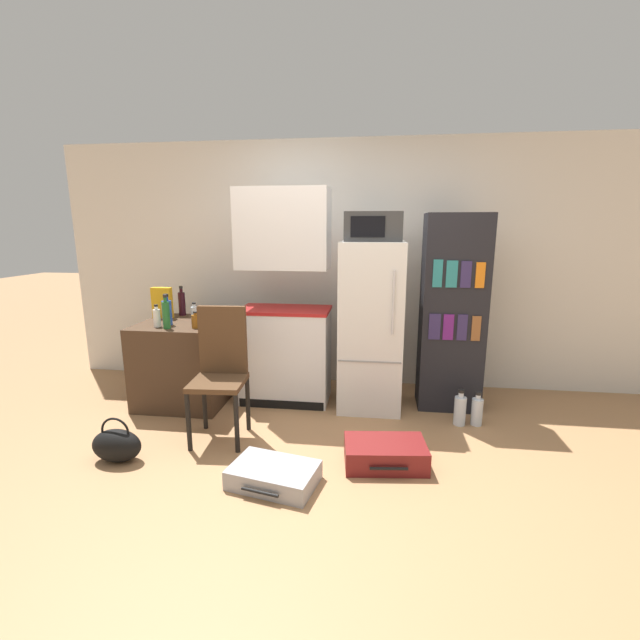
{
  "coord_description": "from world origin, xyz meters",
  "views": [
    {
      "loc": [
        0.35,
        -2.49,
        1.65
      ],
      "look_at": [
        -0.09,
        0.85,
        0.91
      ],
      "focal_mm": 24.0,
      "sensor_mm": 36.0,
      "label": 1
    }
  ],
  "objects_px": {
    "bottle_wine_dark": "(182,303)",
    "bookshelf": "(452,314)",
    "bottle_clear_short": "(195,314)",
    "bottle_amber_beer": "(196,321)",
    "cereal_box": "(162,303)",
    "bottle_blue_soda": "(167,312)",
    "bottle_green_tall": "(166,314)",
    "chair": "(221,363)",
    "refrigerator": "(371,327)",
    "bottle_milk_white": "(157,318)",
    "microwave": "(373,227)",
    "suitcase_small_flat": "(274,475)",
    "suitcase_large_flat": "(385,454)",
    "handbag": "(117,445)",
    "water_bottle_middle": "(477,411)",
    "water_bottle_front": "(460,410)",
    "side_table": "(186,362)",
    "kitchen_hutch": "(285,306)"
  },
  "relations": [
    {
      "from": "microwave",
      "to": "bottle_blue_soda",
      "type": "relative_size",
      "value": 1.73
    },
    {
      "from": "bookshelf",
      "to": "bottle_green_tall",
      "type": "height_order",
      "value": "bookshelf"
    },
    {
      "from": "kitchen_hutch",
      "to": "bottle_milk_white",
      "type": "bearing_deg",
      "value": -161.15
    },
    {
      "from": "bottle_amber_beer",
      "to": "bottle_green_tall",
      "type": "relative_size",
      "value": 0.49
    },
    {
      "from": "bottle_clear_short",
      "to": "refrigerator",
      "type": "bearing_deg",
      "value": 4.11
    },
    {
      "from": "kitchen_hutch",
      "to": "water_bottle_middle",
      "type": "bearing_deg",
      "value": -11.1
    },
    {
      "from": "bookshelf",
      "to": "cereal_box",
      "type": "relative_size",
      "value": 5.9
    },
    {
      "from": "microwave",
      "to": "water_bottle_middle",
      "type": "xyz_separation_m",
      "value": [
        0.92,
        -0.29,
        -1.53
      ]
    },
    {
      "from": "water_bottle_middle",
      "to": "bottle_green_tall",
      "type": "bearing_deg",
      "value": -178.22
    },
    {
      "from": "refrigerator",
      "to": "bottle_green_tall",
      "type": "bearing_deg",
      "value": -168.02
    },
    {
      "from": "bottle_wine_dark",
      "to": "bottle_green_tall",
      "type": "height_order",
      "value": "bottle_green_tall"
    },
    {
      "from": "cereal_box",
      "to": "handbag",
      "type": "xyz_separation_m",
      "value": [
        0.25,
        -1.28,
        -0.8
      ]
    },
    {
      "from": "refrigerator",
      "to": "suitcase_small_flat",
      "type": "height_order",
      "value": "refrigerator"
    },
    {
      "from": "handbag",
      "to": "water_bottle_middle",
      "type": "bearing_deg",
      "value": 19.3
    },
    {
      "from": "bottle_green_tall",
      "to": "chair",
      "type": "xyz_separation_m",
      "value": [
        0.61,
        -0.35,
        -0.3
      ]
    },
    {
      "from": "refrigerator",
      "to": "suitcase_large_flat",
      "type": "xyz_separation_m",
      "value": [
        0.13,
        -1.03,
        -0.68
      ]
    },
    {
      "from": "kitchen_hutch",
      "to": "bottle_milk_white",
      "type": "relative_size",
      "value": 9.89
    },
    {
      "from": "bottle_wine_dark",
      "to": "handbag",
      "type": "relative_size",
      "value": 0.82
    },
    {
      "from": "refrigerator",
      "to": "water_bottle_middle",
      "type": "distance_m",
      "value": 1.15
    },
    {
      "from": "bottle_amber_beer",
      "to": "side_table",
      "type": "bearing_deg",
      "value": 135.97
    },
    {
      "from": "bottle_wine_dark",
      "to": "bookshelf",
      "type": "bearing_deg",
      "value": -2.2
    },
    {
      "from": "suitcase_large_flat",
      "to": "water_bottle_front",
      "type": "bearing_deg",
      "value": 42.01
    },
    {
      "from": "refrigerator",
      "to": "suitcase_small_flat",
      "type": "xyz_separation_m",
      "value": [
        -0.59,
        -1.36,
        -0.7
      ]
    },
    {
      "from": "suitcase_large_flat",
      "to": "cereal_box",
      "type": "bearing_deg",
      "value": 147.08
    },
    {
      "from": "bottle_green_tall",
      "to": "water_bottle_front",
      "type": "xyz_separation_m",
      "value": [
        2.54,
        0.07,
        -0.77
      ]
    },
    {
      "from": "side_table",
      "to": "suitcase_large_flat",
      "type": "relative_size",
      "value": 1.3
    },
    {
      "from": "side_table",
      "to": "bottle_amber_beer",
      "type": "xyz_separation_m",
      "value": [
        0.22,
        -0.21,
        0.45
      ]
    },
    {
      "from": "bottle_blue_soda",
      "to": "handbag",
      "type": "distance_m",
      "value": 1.27
    },
    {
      "from": "cereal_box",
      "to": "bottle_milk_white",
      "type": "bearing_deg",
      "value": -69.75
    },
    {
      "from": "bottle_wine_dark",
      "to": "bottle_blue_soda",
      "type": "distance_m",
      "value": 0.43
    },
    {
      "from": "refrigerator",
      "to": "kitchen_hutch",
      "type": "bearing_deg",
      "value": 176.73
    },
    {
      "from": "kitchen_hutch",
      "to": "bottle_clear_short",
      "type": "height_order",
      "value": "kitchen_hutch"
    },
    {
      "from": "kitchen_hutch",
      "to": "bookshelf",
      "type": "distance_m",
      "value": 1.53
    },
    {
      "from": "refrigerator",
      "to": "bottle_milk_white",
      "type": "distance_m",
      "value": 1.92
    },
    {
      "from": "bottle_green_tall",
      "to": "suitcase_large_flat",
      "type": "xyz_separation_m",
      "value": [
        1.9,
        -0.65,
        -0.82
      ]
    },
    {
      "from": "cereal_box",
      "to": "bottle_clear_short",
      "type": "bearing_deg",
      "value": -22.8
    },
    {
      "from": "bottle_green_tall",
      "to": "handbag",
      "type": "xyz_separation_m",
      "value": [
        -0.0,
        -0.86,
        -0.78
      ]
    },
    {
      "from": "bottle_milk_white",
      "to": "suitcase_large_flat",
      "type": "distance_m",
      "value": 2.28
    },
    {
      "from": "microwave",
      "to": "suitcase_large_flat",
      "type": "relative_size",
      "value": 0.81
    },
    {
      "from": "kitchen_hutch",
      "to": "handbag",
      "type": "distance_m",
      "value": 1.79
    },
    {
      "from": "bottle_clear_short",
      "to": "bottle_milk_white",
      "type": "xyz_separation_m",
      "value": [
        -0.26,
        -0.21,
        0.0
      ]
    },
    {
      "from": "bottle_clear_short",
      "to": "bottle_amber_beer",
      "type": "bearing_deg",
      "value": -64.12
    },
    {
      "from": "microwave",
      "to": "bottle_clear_short",
      "type": "height_order",
      "value": "microwave"
    },
    {
      "from": "refrigerator",
      "to": "handbag",
      "type": "height_order",
      "value": "refrigerator"
    },
    {
      "from": "bottle_clear_short",
      "to": "water_bottle_front",
      "type": "xyz_separation_m",
      "value": [
        2.4,
        -0.19,
        -0.73
      ]
    },
    {
      "from": "side_table",
      "to": "water_bottle_middle",
      "type": "relative_size",
      "value": 2.66
    },
    {
      "from": "microwave",
      "to": "chair",
      "type": "height_order",
      "value": "microwave"
    },
    {
      "from": "bottle_amber_beer",
      "to": "cereal_box",
      "type": "xyz_separation_m",
      "value": [
        -0.5,
        0.37,
        0.09
      ]
    },
    {
      "from": "chair",
      "to": "water_bottle_front",
      "type": "distance_m",
      "value": 2.03
    },
    {
      "from": "bottle_amber_beer",
      "to": "water_bottle_middle",
      "type": "xyz_separation_m",
      "value": [
        2.44,
        0.03,
        -0.72
      ]
    }
  ]
}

